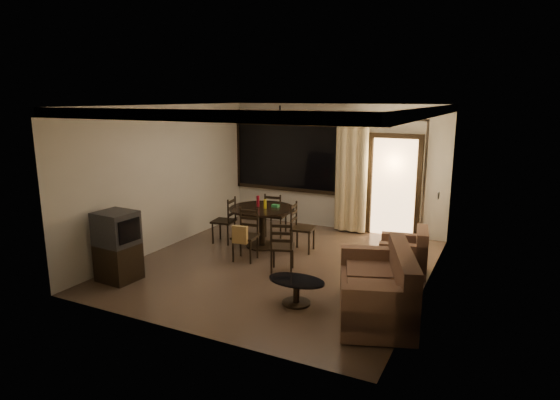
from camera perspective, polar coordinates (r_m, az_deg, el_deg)
The scene contains 12 objects.
ground at distance 8.46m, azimuth -0.01°, elevation -7.87°, with size 5.50×5.50×0.00m, color #7F6651.
room_shell at distance 9.42m, azimuth 8.09°, elevation 5.56°, with size 5.50×6.70×5.50m.
dining_table at distance 9.28m, azimuth -2.19°, elevation -1.95°, with size 1.29×1.29×1.02m.
dining_chair_west at distance 9.70m, azimuth -6.79°, elevation -3.54°, with size 0.47×0.47×0.95m.
dining_chair_east at distance 9.11m, azimuth 2.74°, elevation -4.52°, with size 0.47×0.47×0.95m.
dining_chair_south at distance 8.61m, azimuth -4.27°, elevation -5.40°, with size 0.47×0.52×0.95m.
dining_chair_north at distance 10.08m, azimuth -0.54°, elevation -2.84°, with size 0.47×0.47×0.95m.
tv_cabinet at distance 8.05m, azimuth -19.20°, elevation -5.32°, with size 0.64×0.57×1.15m.
sofa at distance 6.60m, azimuth 12.11°, elevation -10.73°, with size 1.44×1.94×0.93m.
armchair at distance 8.24m, azimuth 15.11°, elevation -6.52°, with size 0.90×0.90×0.77m.
coffee_table at distance 6.86m, azimuth 2.01°, elevation -10.64°, with size 0.85×0.51×0.37m.
side_chair at distance 8.05m, azimuth 0.27°, elevation -6.87°, with size 0.53×0.53×0.93m.
Camera 1 is at (3.53, -7.11, 2.93)m, focal length 30.00 mm.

